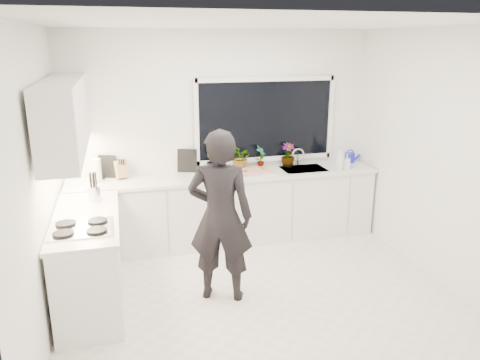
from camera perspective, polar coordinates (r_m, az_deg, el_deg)
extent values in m
cube|color=beige|center=(5.04, 2.36, -13.95)|extent=(4.00, 3.50, 0.02)
cube|color=white|center=(6.16, -2.34, 5.33)|extent=(4.00, 0.02, 2.70)
cube|color=white|center=(4.37, -23.50, -0.75)|extent=(0.02, 3.50, 2.70)
cube|color=white|center=(5.44, 23.23, 2.49)|extent=(0.02, 3.50, 2.70)
cube|color=white|center=(4.35, 2.80, 18.69)|extent=(4.00, 3.50, 0.02)
cube|color=black|center=(6.25, 3.13, 7.34)|extent=(1.80, 0.02, 1.00)
cube|color=white|center=(6.12, -1.60, -3.61)|extent=(3.92, 0.58, 0.88)
cube|color=white|center=(4.97, -17.83, -9.36)|extent=(0.58, 1.60, 0.88)
cube|color=silver|center=(5.96, -1.62, 0.51)|extent=(3.94, 0.62, 0.04)
cube|color=silver|center=(4.80, -18.31, -4.40)|extent=(0.62, 1.60, 0.04)
cube|color=white|center=(4.92, -20.52, 7.37)|extent=(0.34, 2.10, 0.70)
cube|color=silver|center=(6.30, 7.70, 0.95)|extent=(0.58, 0.42, 0.14)
cylinder|color=silver|center=(6.43, 7.08, 2.78)|extent=(0.03, 0.03, 0.22)
cube|color=black|center=(4.46, -18.82, -5.56)|extent=(0.56, 0.48, 0.03)
imported|color=black|center=(4.64, -2.41, -4.48)|extent=(0.75, 0.62, 1.76)
cube|color=silver|center=(6.02, 1.43, 1.00)|extent=(0.56, 0.45, 0.03)
cube|color=red|center=(6.01, 1.43, 1.16)|extent=(0.51, 0.40, 0.01)
cylinder|color=#141DBC|center=(6.73, 13.22, 2.67)|extent=(0.15, 0.15, 0.13)
cylinder|color=silver|center=(5.89, -17.07, 1.09)|extent=(0.14, 0.14, 0.26)
cube|color=#A2654B|center=(5.93, -14.27, 1.20)|extent=(0.16, 0.14, 0.22)
cylinder|color=silver|center=(5.19, -17.35, -1.58)|extent=(0.17, 0.17, 0.16)
cube|color=black|center=(6.02, -15.90, 1.61)|extent=(0.21, 0.09, 0.28)
cube|color=black|center=(6.07, -6.46, 2.37)|extent=(0.24, 0.10, 0.30)
imported|color=#26662D|center=(6.05, -3.41, 2.33)|extent=(0.18, 0.20, 0.29)
imported|color=#26662D|center=(6.13, 0.12, 2.76)|extent=(0.31, 0.35, 0.33)
imported|color=#26662D|center=(6.21, 2.53, 2.80)|extent=(0.19, 0.19, 0.31)
imported|color=#26662D|center=(6.33, 5.87, 3.07)|extent=(0.19, 0.19, 0.32)
imported|color=#D8BF66|center=(6.30, 12.11, 2.66)|extent=(0.17, 0.17, 0.31)
imported|color=#D8BF66|center=(6.36, 12.89, 2.22)|extent=(0.12, 0.12, 0.20)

